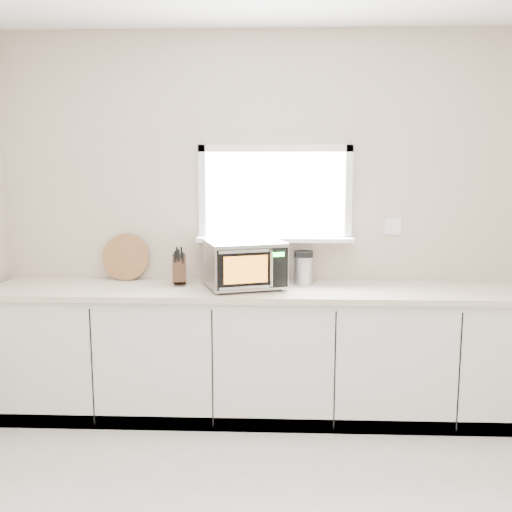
{
  "coord_description": "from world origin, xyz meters",
  "views": [
    {
      "loc": [
        0.04,
        -2.34,
        1.79
      ],
      "look_at": [
        -0.12,
        1.55,
        1.17
      ],
      "focal_mm": 42.0,
      "sensor_mm": 36.0,
      "label": 1
    }
  ],
  "objects": [
    {
      "name": "back_wall",
      "position": [
        0.0,
        2.0,
        1.36
      ],
      "size": [
        4.0,
        0.17,
        2.7
      ],
      "color": "beige",
      "rests_on": "ground"
    },
    {
      "name": "cabinets",
      "position": [
        0.0,
        1.7,
        0.44
      ],
      "size": [
        3.92,
        0.6,
        0.88
      ],
      "primitive_type": "cube",
      "color": "silver",
      "rests_on": "ground"
    },
    {
      "name": "countertop",
      "position": [
        0.0,
        1.69,
        0.9
      ],
      "size": [
        3.92,
        0.64,
        0.04
      ],
      "primitive_type": "cube",
      "color": "beige",
      "rests_on": "cabinets"
    },
    {
      "name": "microwave",
      "position": [
        -0.2,
        1.69,
        1.09
      ],
      "size": [
        0.6,
        0.53,
        0.32
      ],
      "rotation": [
        0.0,
        0.0,
        0.34
      ],
      "color": "black",
      "rests_on": "countertop"
    },
    {
      "name": "knife_block",
      "position": [
        -0.67,
        1.79,
        1.04
      ],
      "size": [
        0.11,
        0.2,
        0.28
      ],
      "rotation": [
        0.0,
        0.0,
        0.13
      ],
      "color": "#4A2F1A",
      "rests_on": "countertop"
    },
    {
      "name": "cutting_board",
      "position": [
        -1.09,
        1.94,
        1.09
      ],
      "size": [
        0.34,
        0.08,
        0.34
      ],
      "primitive_type": "cylinder",
      "rotation": [
        1.4,
        0.0,
        0.0
      ],
      "color": "olive",
      "rests_on": "countertop"
    },
    {
      "name": "coffee_grinder",
      "position": [
        0.2,
        1.85,
        1.04
      ],
      "size": [
        0.17,
        0.17,
        0.24
      ],
      "rotation": [
        0.0,
        0.0,
        -0.28
      ],
      "color": "#A7AAAF",
      "rests_on": "countertop"
    }
  ]
}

